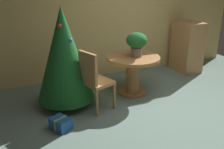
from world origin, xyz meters
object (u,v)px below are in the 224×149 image
Objects in this scene: wooden_chair_left at (93,78)px; gift_box_blue at (61,124)px; flower_vase at (137,42)px; round_dining_table at (133,69)px; holiday_tree at (64,54)px; wooden_cabinet at (187,47)px.

gift_box_blue is (-0.65, -0.38, -0.48)m from wooden_chair_left.
flower_vase reaches higher than gift_box_blue.
flower_vase is at bearing -35.50° from round_dining_table.
holiday_tree is at bearing 69.64° from gift_box_blue.
holiday_tree is at bearing 137.86° from wooden_chair_left.
wooden_chair_left is (-0.89, -0.33, 0.07)m from round_dining_table.
wooden_cabinet is at bearing 22.50° from gift_box_blue.
flower_vase is 1.95m from gift_box_blue.
wooden_chair_left reaches higher than round_dining_table.
wooden_chair_left is at bearing -162.51° from flower_vase.
holiday_tree reaches higher than flower_vase.
flower_vase reaches higher than wooden_chair_left.
round_dining_table is 1.74m from gift_box_blue.
wooden_cabinet is (3.31, 1.37, 0.49)m from gift_box_blue.
round_dining_table is at bearing 24.63° from gift_box_blue.
wooden_cabinet reaches higher than round_dining_table.
round_dining_table is at bearing 144.50° from flower_vase.
flower_vase is 0.26× the size of holiday_tree.
flower_vase is (0.04, -0.03, 0.51)m from round_dining_table.
gift_box_blue is 3.61m from wooden_cabinet.
holiday_tree is 1.46× the size of wooden_cabinet.
wooden_chair_left is (-0.94, -0.29, -0.44)m from flower_vase.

